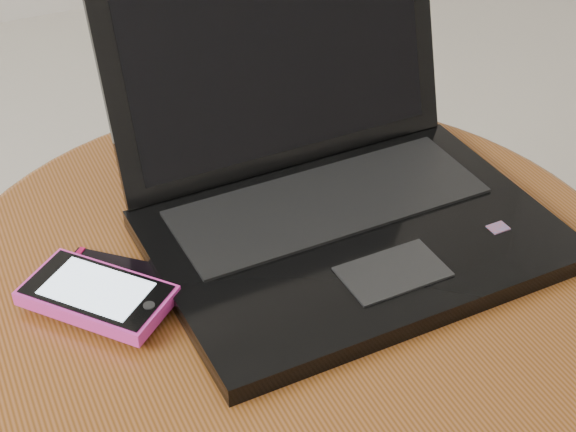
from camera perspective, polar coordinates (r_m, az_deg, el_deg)
name	(u,v)px	position (r m, az deg, el deg)	size (l,w,h in m)	color
table	(291,360)	(0.86, 0.18, -9.51)	(0.66, 0.66, 0.53)	brown
laptop	(331,184)	(0.82, 2.88, 2.12)	(0.37, 0.33, 0.23)	black
phone_black	(116,280)	(0.78, -11.35, -4.16)	(0.11, 0.11, 0.01)	black
phone_pink	(97,295)	(0.75, -12.54, -5.12)	(0.13, 0.14, 0.02)	#E534A6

